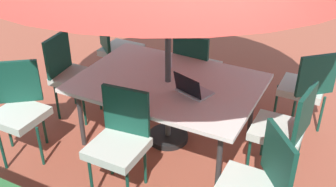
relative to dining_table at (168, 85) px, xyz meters
name	(u,v)px	position (x,y,z in m)	size (l,w,h in m)	color
ground_plane	(168,140)	(0.00, 0.00, -0.69)	(10.00, 10.00, 0.02)	#9E4C38
dining_table	(168,85)	(0.00, 0.00, 0.00)	(1.83, 1.29, 0.73)	silver
chair_southeast	(117,46)	(1.18, -0.83, -0.13)	(0.58, 0.59, 0.98)	silver
chair_east	(71,72)	(1.24, 0.03, -0.13)	(0.48, 0.47, 0.98)	silver
chair_northeast	(19,107)	(1.22, 0.86, -0.13)	(0.58, 0.58, 0.98)	silver
chair_northwest	(256,183)	(-1.18, 0.85, -0.13)	(0.58, 0.58, 0.98)	silver
chair_north	(120,139)	(0.04, 0.85, -0.13)	(0.47, 0.48, 0.98)	silver
chair_southwest	(306,86)	(-1.23, -0.87, -0.13)	(0.59, 0.59, 0.98)	silver
chair_south	(196,65)	(0.03, -0.79, -0.13)	(0.46, 0.47, 0.98)	silver
chair_west	(285,127)	(-1.21, 0.01, -0.13)	(0.49, 0.48, 0.98)	silver
laptop	(192,89)	(-0.32, 0.12, 0.09)	(0.38, 0.33, 0.21)	#B7B7BC
cup	(169,62)	(0.14, -0.29, 0.10)	(0.07, 0.07, 0.12)	white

